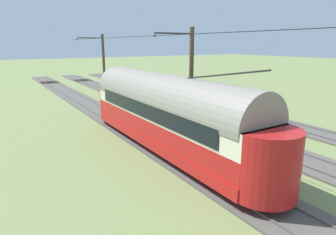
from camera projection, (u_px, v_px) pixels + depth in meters
ground_plane at (197, 123)px, 22.50m from camera, size 220.00×220.00×0.00m
track_streetcar_siding at (242, 113)px, 25.38m from camera, size 2.80×80.00×0.18m
track_adjacent_siding at (195, 121)px, 22.75m from camera, size 2.80×80.00×0.18m
track_third_siding at (135, 131)px, 20.12m from camera, size 2.80×80.00×0.18m
vintage_streetcar at (165, 111)px, 16.34m from camera, size 2.65×16.59×4.90m
catenary_pole_foreground at (103, 66)px, 31.12m from camera, size 2.82×0.28×6.90m
catenary_pole_mid_near at (190, 82)px, 18.21m from camera, size 2.82×0.28×6.90m
overhead_wire_run at (149, 36)px, 16.85m from camera, size 2.61×35.40×0.18m
switch_stand at (188, 89)px, 34.61m from camera, size 0.50×0.30×1.24m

